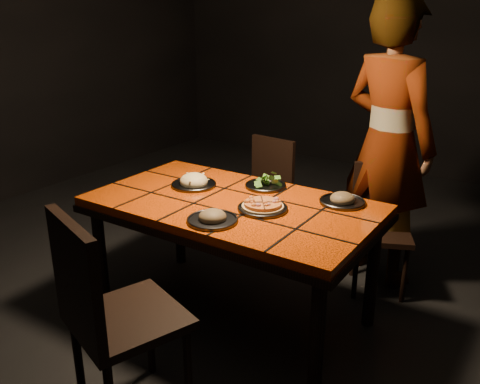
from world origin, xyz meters
The scene contains 11 objects.
room_shell centered at (0.00, 0.00, 1.50)m, with size 6.04×7.04×3.08m.
dining_table centered at (0.00, 0.00, 0.67)m, with size 1.62×0.92×0.75m.
chair_near centered at (0.02, -0.98, 0.58)m, with size 0.58×0.58×1.01m.
chair_far_left centered at (-0.36, 0.97, 0.49)m, with size 0.43×0.43×0.85m.
chair_far_right centered at (0.58, 0.87, 0.47)m, with size 0.49×0.49×0.83m.
diner centered at (0.54, 1.01, 0.94)m, with size 0.69×0.45×1.89m, color brown.
plate_pizza centered at (0.21, -0.02, 0.77)m, with size 0.32×0.32×0.04m.
plate_pasta centered at (-0.35, 0.09, 0.77)m, with size 0.28×0.28×0.09m.
plate_salad centered at (0.03, 0.31, 0.78)m, with size 0.25×0.25×0.07m.
plate_mushroom_a centered at (0.08, -0.30, 0.77)m, with size 0.26×0.26×0.09m.
plate_mushroom_b centered at (0.53, 0.31, 0.77)m, with size 0.26×0.26×0.08m.
Camera 1 is at (1.51, -2.21, 1.77)m, focal length 38.00 mm.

